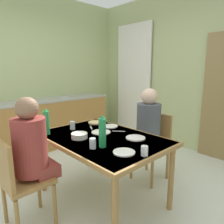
{
  "coord_description": "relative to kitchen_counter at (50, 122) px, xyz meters",
  "views": [
    {
      "loc": [
        1.84,
        -1.35,
        1.47
      ],
      "look_at": [
        0.21,
        0.19,
        0.99
      ],
      "focal_mm": 33.68,
      "sensor_mm": 36.0,
      "label": 1
    }
  ],
  "objects": [
    {
      "name": "kitchen_counter",
      "position": [
        0.0,
        0.0,
        0.0
      ],
      "size": [
        0.61,
        2.34,
        0.91
      ],
      "color": "#A47539",
      "rests_on": "ground_plane"
    },
    {
      "name": "person_near_diner",
      "position": [
        1.79,
        -1.08,
        0.33
      ],
      "size": [
        0.3,
        0.37,
        0.77
      ],
      "color": "brown",
      "rests_on": "ground_plane"
    },
    {
      "name": "cutlery_fork_near",
      "position": [
        1.96,
        -0.12,
        0.29
      ],
      "size": [
        0.13,
        0.11,
        0.0
      ],
      "primitive_type": "cube",
      "rotation": [
        0.0,
        0.0,
        3.81
      ],
      "color": "silver",
      "rests_on": "dining_table"
    },
    {
      "name": "drinking_glass_by_near_diner",
      "position": [
        2.59,
        -0.45,
        0.33
      ],
      "size": [
        0.06,
        0.06,
        0.09
      ],
      "primitive_type": "cylinder",
      "color": "silver",
      "rests_on": "dining_table"
    },
    {
      "name": "water_bottle_green_far",
      "position": [
        2.2,
        -0.58,
        0.44
      ],
      "size": [
        0.07,
        0.07,
        0.31
      ],
      "color": "#208746",
      "rests_on": "dining_table"
    },
    {
      "name": "water_bottle_green_near",
      "position": [
        1.49,
        -0.78,
        0.43
      ],
      "size": [
        0.06,
        0.06,
        0.3
      ],
      "color": "#2B9851",
      "rests_on": "dining_table"
    },
    {
      "name": "dinner_plate_far_center",
      "position": [
        1.85,
        -0.3,
        0.3
      ],
      "size": [
        0.22,
        0.22,
        0.01
      ],
      "primitive_type": "cylinder",
      "color": "white",
      "rests_on": "dining_table"
    },
    {
      "name": "chair_near_diner",
      "position": [
        1.79,
        -1.22,
        0.05
      ],
      "size": [
        0.4,
        0.4,
        0.87
      ],
      "color": "olive",
      "rests_on": "ground_plane"
    },
    {
      "name": "drinking_glass_spare_center",
      "position": [
        1.52,
        -0.46,
        0.34
      ],
      "size": [
        0.06,
        0.06,
        0.1
      ],
      "primitive_type": "cylinder",
      "color": "silver",
      "rests_on": "dining_table"
    },
    {
      "name": "serving_bowl_center",
      "position": [
        1.84,
        -0.59,
        0.32
      ],
      "size": [
        0.17,
        0.17,
        0.05
      ],
      "primitive_type": "cylinder",
      "color": "silver",
      "rests_on": "dining_table"
    },
    {
      "name": "ground_plane",
      "position": [
        1.76,
        -0.43,
        -0.45
      ],
      "size": [
        5.8,
        5.8,
        0.0
      ],
      "primitive_type": "plane",
      "color": "silver"
    },
    {
      "name": "bread_plate_sliced",
      "position": [
        1.48,
        -0.09,
        0.3
      ],
      "size": [
        0.19,
        0.19,
        0.02
      ],
      "primitive_type": "cylinder",
      "color": "#DBB77A",
      "rests_on": "dining_table"
    },
    {
      "name": "chair_far_diner",
      "position": [
        2.06,
        0.43,
        0.05
      ],
      "size": [
        0.4,
        0.4,
        0.87
      ],
      "rotation": [
        0.0,
        0.0,
        3.14
      ],
      "color": "olive",
      "rests_on": "ground_plane"
    },
    {
      "name": "dinner_plate_near_right",
      "position": [
        1.74,
        -0.06,
        0.3
      ],
      "size": [
        0.19,
        0.19,
        0.01
      ],
      "primitive_type": "cylinder",
      "color": "white",
      "rests_on": "dining_table"
    },
    {
      "name": "drinking_glass_by_far_diner",
      "position": [
        2.16,
        -0.67,
        0.34
      ],
      "size": [
        0.06,
        0.06,
        0.1
      ],
      "primitive_type": "cylinder",
      "color": "silver",
      "rests_on": "dining_table"
    },
    {
      "name": "curtain_panel",
      "position": [
        0.58,
        1.7,
        0.73
      ],
      "size": [
        0.9,
        0.03,
        2.36
      ],
      "primitive_type": "cube",
      "color": "white",
      "rests_on": "ground_plane"
    },
    {
      "name": "cutlery_knife_near",
      "position": [
        1.61,
        -0.26,
        0.29
      ],
      "size": [
        0.14,
        0.09,
        0.0
      ],
      "primitive_type": "cube",
      "rotation": [
        0.0,
        0.0,
        5.76
      ],
      "color": "silver",
      "rests_on": "dining_table"
    },
    {
      "name": "dinner_plate_near_left",
      "position": [
        2.25,
        -0.17,
        0.3
      ],
      "size": [
        0.2,
        0.2,
        0.01
      ],
      "primitive_type": "cylinder",
      "color": "white",
      "rests_on": "dining_table"
    },
    {
      "name": "dinner_plate_far_side",
      "position": [
        2.43,
        -0.53,
        0.3
      ],
      "size": [
        0.19,
        0.19,
        0.01
      ],
      "primitive_type": "cylinder",
      "color": "white",
      "rests_on": "dining_table"
    },
    {
      "name": "person_far_diner",
      "position": [
        2.06,
        0.3,
        0.33
      ],
      "size": [
        0.3,
        0.37,
        0.77
      ],
      "rotation": [
        0.0,
        0.0,
        3.14
      ],
      "color": "#44525B",
      "rests_on": "ground_plane"
    },
    {
      "name": "dining_table",
      "position": [
        1.97,
        -0.39,
        0.22
      ],
      "size": [
        1.38,
        0.95,
        0.74
      ],
      "color": "olive",
      "rests_on": "ground_plane"
    },
    {
      "name": "wall_back",
      "position": [
        1.76,
        1.8,
        0.95
      ],
      "size": [
        4.39,
        0.1,
        2.81
      ],
      "primitive_type": "cube",
      "color": "#B0BC84",
      "rests_on": "ground_plane"
    },
    {
      "name": "wall_left",
      "position": [
        -0.33,
        0.12,
        0.95
      ],
      "size": [
        0.1,
        3.34,
        2.81
      ],
      "primitive_type": "cube",
      "color": "#AEBD7F",
      "rests_on": "ground_plane"
    }
  ]
}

